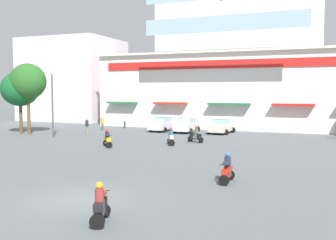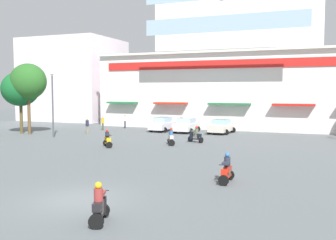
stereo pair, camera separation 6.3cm
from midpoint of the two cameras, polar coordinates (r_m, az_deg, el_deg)
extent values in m
plane|color=#585E61|center=(28.52, 1.81, -4.94)|extent=(128.00, 128.00, 0.00)
cube|color=white|center=(49.52, 10.41, 4.20)|extent=(34.40, 10.19, 9.01)
cube|color=white|center=(50.75, 10.67, 14.09)|extent=(19.59, 9.17, 8.43)
cube|color=red|center=(44.57, 9.20, 8.24)|extent=(31.65, 0.12, 0.96)
cube|color=white|center=(44.66, 9.22, 10.14)|extent=(34.40, 0.70, 0.24)
cube|color=#21703C|center=(48.80, -6.91, 2.59)|extent=(3.94, 1.10, 0.20)
cube|color=red|center=(46.07, 0.29, 2.52)|extent=(4.10, 1.10, 0.20)
cube|color=#216439|center=(44.02, 9.00, 2.38)|extent=(4.78, 1.10, 0.20)
cube|color=red|center=(43.07, 18.07, 2.17)|extent=(4.42, 1.10, 0.20)
cube|color=#99B7C6|center=(41.10, 8.05, 14.04)|extent=(17.24, 0.08, 1.69)
cube|color=silver|center=(62.93, -13.86, 5.79)|extent=(13.64, 11.31, 12.55)
cylinder|color=brown|center=(43.14, -20.04, 0.78)|extent=(0.33, 0.33, 4.19)
ellipsoid|color=#285F23|center=(43.08, -20.17, 5.42)|extent=(3.99, 3.46, 3.76)
cylinder|color=brown|center=(44.24, -21.07, 0.35)|extent=(0.33, 0.33, 3.45)
ellipsoid|color=#165C28|center=(44.14, -21.18, 4.34)|extent=(3.87, 4.12, 3.70)
cube|color=white|center=(43.61, -0.88, -0.81)|extent=(2.02, 4.09, 0.78)
cube|color=#9CC0CD|center=(43.56, -0.88, 0.06)|extent=(1.63, 2.10, 0.56)
cylinder|color=black|center=(45.13, -1.15, -1.09)|extent=(0.61, 0.21, 0.60)
cylinder|color=black|center=(44.38, 0.83, -1.19)|extent=(0.61, 0.21, 0.60)
cylinder|color=black|center=(42.95, -2.64, -1.38)|extent=(0.61, 0.21, 0.60)
cylinder|color=black|center=(42.17, -0.58, -1.48)|extent=(0.61, 0.21, 0.60)
cube|color=silver|center=(42.40, 2.68, -0.96)|extent=(1.87, 4.03, 0.79)
cube|color=#A2B7CC|center=(42.34, 2.68, -0.05)|extent=(1.59, 2.03, 0.57)
cylinder|color=black|center=(43.91, 2.10, -1.25)|extent=(0.60, 0.17, 0.60)
cylinder|color=black|center=(43.32, 4.36, -1.34)|extent=(0.60, 0.17, 0.60)
cylinder|color=black|center=(41.59, 0.92, -1.56)|extent=(0.60, 0.17, 0.60)
cylinder|color=black|center=(40.97, 3.30, -1.66)|extent=(0.60, 0.17, 0.60)
cube|color=beige|center=(41.71, 7.87, -1.11)|extent=(2.17, 4.14, 0.76)
cube|color=#90C2C9|center=(41.65, 7.88, -0.25)|extent=(1.74, 2.13, 0.49)
cylinder|color=black|center=(43.20, 7.25, -1.38)|extent=(0.61, 0.22, 0.60)
cylinder|color=black|center=(42.64, 9.56, -1.48)|extent=(0.61, 0.22, 0.60)
cylinder|color=black|center=(40.88, 6.10, -1.69)|extent=(0.61, 0.22, 0.60)
cylinder|color=black|center=(40.29, 8.53, -1.81)|extent=(0.61, 0.22, 0.60)
cylinder|color=black|center=(14.56, -9.69, -13.15)|extent=(0.54, 0.32, 0.52)
cylinder|color=black|center=(13.46, -10.64, -14.64)|extent=(0.54, 0.32, 0.52)
cube|color=black|center=(13.99, -10.15, -13.63)|extent=(0.63, 1.07, 0.10)
cube|color=black|center=(13.68, -10.34, -12.41)|extent=(0.51, 0.72, 0.28)
cube|color=black|center=(14.38, -9.79, -12.41)|extent=(0.35, 0.24, 0.68)
cylinder|color=black|center=(14.25, -9.81, -10.29)|extent=(0.50, 0.22, 0.04)
cube|color=#494743|center=(13.80, -10.26, -12.78)|extent=(0.40, 0.37, 0.36)
cylinder|color=#973331|center=(13.68, -10.28, -11.03)|extent=(0.41, 0.41, 0.51)
sphere|color=gold|center=(13.59, -10.31, -9.54)|extent=(0.25, 0.25, 0.25)
cube|color=#973331|center=(13.92, -10.08, -10.65)|extent=(0.47, 0.53, 0.10)
cylinder|color=black|center=(19.08, 8.22, -8.89)|extent=(0.52, 0.14, 0.52)
cylinder|color=black|center=(20.30, 9.07, -8.09)|extent=(0.52, 0.14, 0.52)
cube|color=red|center=(19.67, 8.66, -8.31)|extent=(0.28, 1.13, 0.10)
cube|color=red|center=(19.82, 8.82, -7.21)|extent=(0.30, 0.72, 0.28)
cube|color=red|center=(19.15, 8.32, -8.20)|extent=(0.32, 0.14, 0.65)
cylinder|color=black|center=(19.02, 8.32, -6.66)|extent=(0.52, 0.04, 0.04)
cube|color=#425040|center=(19.75, 8.75, -7.61)|extent=(0.32, 0.28, 0.36)
cylinder|color=#2B2E3E|center=(19.66, 8.77, -6.28)|extent=(0.32, 0.32, 0.57)
sphere|color=#2D67A8|center=(19.59, 8.78, -5.14)|extent=(0.25, 0.25, 0.25)
cube|color=#2B2E3E|center=(19.38, 8.58, -6.34)|extent=(0.34, 0.44, 0.10)
cylinder|color=black|center=(33.33, 0.28, -3.12)|extent=(0.53, 0.36, 0.52)
cylinder|color=black|center=(32.05, 0.50, -3.43)|extent=(0.53, 0.36, 0.52)
cube|color=silver|center=(32.68, 0.39, -3.17)|extent=(0.76, 1.14, 0.10)
cube|color=silver|center=(32.40, 0.43, -2.54)|extent=(0.59, 0.78, 0.28)
cube|color=silver|center=(33.17, 0.30, -2.74)|extent=(0.35, 0.27, 0.69)
cylinder|color=black|center=(33.13, 0.29, -1.79)|extent=(0.48, 0.26, 0.04)
cube|color=slate|center=(32.52, 0.41, -2.72)|extent=(0.41, 0.39, 0.36)
cylinder|color=#325C91|center=(32.47, 0.41, -1.98)|extent=(0.43, 0.43, 0.49)
sphere|color=red|center=(32.43, 0.41, -1.36)|extent=(0.25, 0.25, 0.25)
cube|color=#325C91|center=(32.75, 0.36, -1.89)|extent=(0.50, 0.55, 0.10)
cylinder|color=black|center=(31.20, -8.80, -3.70)|extent=(0.48, 0.46, 0.52)
cylinder|color=black|center=(32.42, -9.27, -3.40)|extent=(0.48, 0.46, 0.52)
cube|color=gold|center=(31.80, -9.04, -3.44)|extent=(0.95, 1.01, 0.10)
cube|color=gold|center=(31.97, -9.13, -2.73)|extent=(0.69, 0.72, 0.28)
cube|color=gold|center=(31.29, -8.86, -3.26)|extent=(0.33, 0.32, 0.67)
cylinder|color=black|center=(31.20, -8.86, -2.28)|extent=(0.41, 0.38, 0.04)
cube|color=black|center=(31.89, -9.09, -2.97)|extent=(0.43, 0.42, 0.36)
cylinder|color=#272A38|center=(31.84, -9.10, -2.22)|extent=(0.45, 0.45, 0.48)
sphere|color=red|center=(31.80, -9.11, -1.59)|extent=(0.25, 0.25, 0.25)
cube|color=#272A38|center=(31.57, -9.00, -2.23)|extent=(0.55, 0.55, 0.10)
cylinder|color=black|center=(34.74, 3.26, -2.82)|extent=(0.32, 0.54, 0.52)
cylinder|color=black|center=(33.97, 4.86, -3.00)|extent=(0.32, 0.54, 0.52)
cube|color=black|center=(34.34, 4.05, -2.81)|extent=(1.12, 0.66, 0.10)
cube|color=black|center=(34.16, 4.35, -2.26)|extent=(0.75, 0.53, 0.28)
cube|color=black|center=(34.64, 3.42, -2.49)|extent=(0.25, 0.35, 0.65)
cylinder|color=black|center=(34.59, 3.39, -1.61)|extent=(0.23, 0.50, 0.04)
cube|color=#74635A|center=(34.24, 4.22, -2.45)|extent=(0.38, 0.40, 0.36)
cylinder|color=#526349|center=(34.19, 4.22, -1.73)|extent=(0.42, 0.42, 0.51)
sphere|color=red|center=(34.15, 4.22, -1.12)|extent=(0.25, 0.25, 0.25)
cube|color=#526349|center=(34.36, 3.87, -1.65)|extent=(0.53, 0.48, 0.10)
cylinder|color=#464C38|center=(45.39, -9.76, -1.00)|extent=(0.23, 0.23, 0.80)
cylinder|color=gold|center=(45.33, -9.77, -0.10)|extent=(0.37, 0.37, 0.62)
sphere|color=tan|center=(45.30, -9.78, 0.42)|extent=(0.21, 0.21, 0.21)
cylinder|color=#7C7456|center=(42.08, -11.99, -1.45)|extent=(0.26, 0.26, 0.81)
cylinder|color=#22253C|center=(42.02, -12.00, -0.48)|extent=(0.41, 0.41, 0.62)
sphere|color=tan|center=(41.98, -12.01, 0.10)|extent=(0.23, 0.23, 0.23)
cylinder|color=#25263B|center=(47.32, -6.49, -0.69)|extent=(0.22, 0.22, 0.88)
cylinder|color=silver|center=(47.26, -6.50, 0.21)|extent=(0.36, 0.36, 0.61)
sphere|color=tan|center=(47.24, -6.51, 0.70)|extent=(0.21, 0.21, 0.21)
cylinder|color=#474C51|center=(39.38, -16.84, 1.92)|extent=(0.16, 0.16, 6.10)
ellipsoid|color=silver|center=(39.38, -16.95, 6.62)|extent=(0.40, 0.40, 0.28)
camera|label=1|loc=(0.03, -90.06, 0.00)|focal=40.99mm
camera|label=2|loc=(0.03, 89.94, 0.00)|focal=40.99mm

